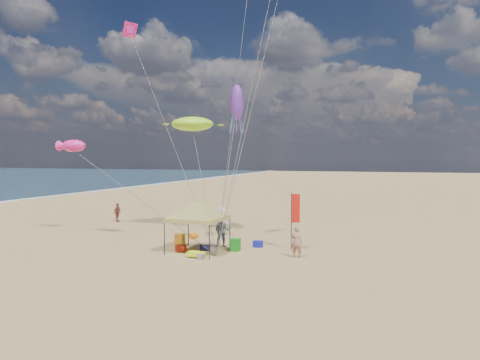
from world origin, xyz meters
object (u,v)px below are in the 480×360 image
(canopy_tent, at_px, (198,202))
(chair_green, at_px, (235,245))
(person_near_a, at_px, (297,242))
(cooler_red, at_px, (181,248))
(person_far_a, at_px, (117,212))
(chair_yellow, at_px, (180,240))
(person_near_b, at_px, (222,231))
(person_near_c, at_px, (222,221))
(cooler_blue, at_px, (258,244))
(feather_flag, at_px, (294,212))
(beach_cart, at_px, (196,254))

(canopy_tent, bearing_deg, chair_green, 29.89)
(canopy_tent, xyz_separation_m, person_near_a, (5.50, 0.48, -1.96))
(cooler_red, distance_m, person_far_a, 13.49)
(cooler_red, bearing_deg, chair_green, 23.05)
(chair_yellow, xyz_separation_m, person_near_b, (2.59, 0.35, 0.60))
(chair_yellow, bearing_deg, cooler_red, -61.92)
(canopy_tent, distance_m, chair_yellow, 3.42)
(chair_yellow, distance_m, person_near_a, 7.45)
(person_near_b, relative_size, person_near_c, 1.00)
(chair_green, height_order, chair_yellow, same)
(person_near_a, relative_size, person_near_b, 0.89)
(chair_green, bearing_deg, cooler_blue, 57.04)
(person_near_b, bearing_deg, canopy_tent, -122.87)
(cooler_red, bearing_deg, person_near_b, 48.76)
(chair_yellow, distance_m, person_far_a, 11.79)
(feather_flag, height_order, person_near_b, feather_flag)
(canopy_tent, relative_size, person_far_a, 3.52)
(cooler_blue, height_order, person_near_b, person_near_b)
(chair_green, bearing_deg, beach_cart, -121.25)
(person_near_a, xyz_separation_m, person_far_a, (-16.68, 8.21, -0.07))
(feather_flag, relative_size, person_near_c, 1.73)
(person_near_b, bearing_deg, cooler_red, -142.43)
(canopy_tent, height_order, beach_cart, canopy_tent)
(chair_yellow, height_order, beach_cart, chair_yellow)
(beach_cart, xyz_separation_m, person_far_a, (-11.62, 9.94, 0.58))
(canopy_tent, relative_size, person_near_c, 2.88)
(canopy_tent, distance_m, cooler_blue, 4.54)
(chair_yellow, bearing_deg, feather_flag, 8.26)
(feather_flag, relative_size, person_far_a, 2.11)
(beach_cart, bearing_deg, chair_green, 58.75)
(beach_cart, relative_size, person_near_c, 0.47)
(person_near_c, bearing_deg, canopy_tent, 90.37)
(person_near_c, height_order, person_far_a, person_near_c)
(person_far_a, bearing_deg, chair_yellow, -129.34)
(feather_flag, relative_size, beach_cart, 3.65)
(person_near_a, relative_size, person_near_c, 0.89)
(chair_yellow, distance_m, person_near_c, 4.37)
(cooler_blue, bearing_deg, beach_cart, -121.91)
(feather_flag, bearing_deg, person_far_a, 158.86)
(cooler_blue, bearing_deg, canopy_tent, -138.05)
(canopy_tent, relative_size, chair_yellow, 7.82)
(cooler_red, bearing_deg, person_near_a, 5.58)
(chair_green, bearing_deg, canopy_tent, -150.11)
(cooler_red, xyz_separation_m, person_near_b, (1.72, 1.97, 0.76))
(cooler_red, xyz_separation_m, person_near_a, (6.50, 0.63, 0.66))
(cooler_blue, height_order, beach_cart, cooler_blue)
(person_far_a, bearing_deg, canopy_tent, -129.40)
(cooler_blue, relative_size, person_near_a, 0.32)
(canopy_tent, distance_m, cooler_red, 2.81)
(chair_green, relative_size, person_far_a, 0.45)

